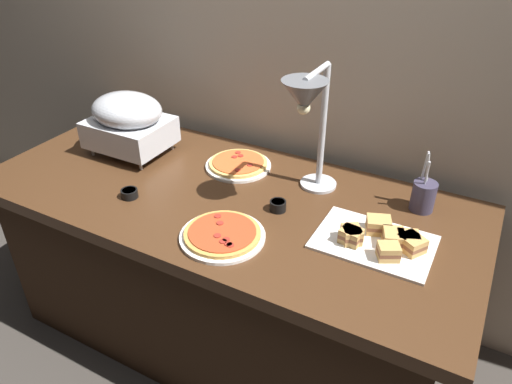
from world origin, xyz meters
The scene contains 11 objects.
ground_plane centered at (0.00, 0.00, 0.00)m, with size 8.00×8.00×0.00m, color #38332D.
back_wall centered at (0.00, 0.50, 1.20)m, with size 4.40×0.04×2.40m, color tan.
buffet_table centered at (0.00, 0.00, 0.39)m, with size 1.90×0.84×0.76m.
chafing_dish centered at (-0.53, 0.10, 0.91)m, with size 0.33×0.27×0.27m.
heat_lamp centered at (0.29, 0.08, 1.14)m, with size 0.15×0.34×0.49m.
pizza_plate_front centered at (0.14, -0.23, 0.77)m, with size 0.28×0.28×0.03m.
pizza_plate_center centered at (-0.05, 0.21, 0.77)m, with size 0.27×0.27×0.03m.
sandwich_platter centered at (0.61, -0.03, 0.78)m, with size 0.37×0.26×0.06m.
sauce_cup_near centered at (-0.29, -0.19, 0.78)m, with size 0.06×0.06×0.03m.
sauce_cup_far centered at (0.23, 0.00, 0.78)m, with size 0.06×0.06×0.04m.
utensil_holder centered at (0.68, 0.25, 0.82)m, with size 0.08×0.08×0.22m.
Camera 1 is at (0.84, -1.29, 1.73)m, focal length 33.75 mm.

